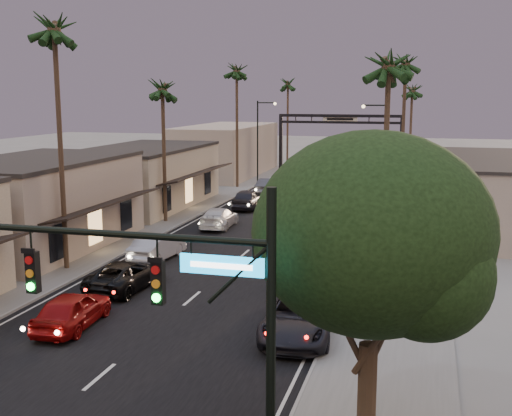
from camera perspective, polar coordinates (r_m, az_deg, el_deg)
The scene contains 30 objects.
ground at distance 50.84m, azimuth 2.72°, elevation -0.91°, with size 200.00×200.00×0.00m, color slate.
road at distance 55.65m, azimuth 3.83°, elevation 0.04°, with size 14.00×120.00×0.02m, color black.
sidewalk_left at distance 64.74m, azimuth -3.20°, elevation 1.51°, with size 5.00×92.00×0.12m, color slate.
sidewalk_right at distance 61.52m, azimuth 13.84°, elevation 0.78°, with size 5.00×92.00×0.12m, color slate.
storefront_mid at distance 42.64m, azimuth -18.89°, elevation 0.17°, with size 8.00×14.00×5.50m, color gray.
storefront_far at distance 56.48m, azimuth -9.81°, elevation 2.62°, with size 8.00×16.00×5.00m, color tan.
storefront_dist at distance 77.76m, azimuth -2.66°, elevation 5.14°, with size 8.00×20.00×6.00m, color gray.
building_right at distance 49.38m, azimuth 18.81°, elevation 1.17°, with size 8.00×18.00×5.00m, color gray.
traffic_signal at distance 14.46m, azimuth -6.12°, elevation -8.57°, with size 8.51×0.22×7.80m.
corner_tree at distance 16.66m, azimuth 10.51°, elevation -2.97°, with size 6.20×6.20×8.80m.
arch at distance 79.58m, azimuth 7.46°, elevation 7.01°, with size 15.20×0.40×7.27m.
streetlight_right at distance 54.06m, azimuth 11.14°, elevation 5.27°, with size 2.13×0.30×9.00m.
streetlight_left at distance 69.18m, azimuth 0.37°, elevation 6.47°, with size 2.13×0.30×9.00m.
palm_lb at distance 36.50m, azimuth -17.54°, elevation 15.44°, with size 3.20×3.20×15.20m.
palm_lc at distance 48.75m, azimuth -8.33°, elevation 10.89°, with size 3.20×3.20×12.20m.
palm_ld at distance 66.67m, azimuth -1.73°, elevation 12.42°, with size 3.20×3.20×14.20m.
palm_ra at distance 32.86m, azimuth 11.75°, elevation 12.93°, with size 3.20×3.20×13.20m.
palm_rb at distance 52.86m, azimuth 13.18°, elevation 12.78°, with size 3.20×3.20×14.20m.
palm_rc at distance 72.78m, azimuth 13.73°, elevation 10.42°, with size 3.20×3.20×12.20m.
palm_far at distance 88.82m, azimuth 2.86°, elevation 11.20°, with size 3.20×3.20×13.20m.
oncoming_red at distance 28.29m, azimuth -16.03°, elevation -8.69°, with size 1.84×4.57×1.56m, color maroon.
oncoming_pickup at distance 33.12m, azimuth -11.50°, elevation -5.85°, with size 2.37×5.14×1.43m, color black.
oncoming_silver at distance 38.48m, azimuth -8.77°, elevation -3.46°, with size 1.60×4.59×1.51m, color #A4A5AA.
oncoming_white at distance 47.27m, azimuth -3.31°, elevation -0.87°, with size 2.04×5.01×1.45m, color silver.
oncoming_dgrey at distance 54.92m, azimuth -0.78°, elevation 0.83°, with size 2.02×5.02×1.71m, color black.
oncoming_grey_far at distance 62.96m, azimuth 1.24°, elevation 1.97°, with size 1.71×4.91×1.62m, color #444449.
curbside_near at distance 26.40m, azimuth 3.88°, elevation -9.57°, with size 2.73×5.91×1.64m, color black.
curbside_black at distance 31.75m, azimuth 4.22°, elevation -6.45°, with size 1.88×4.63×1.34m, color black.
curbside_grey at distance 43.00m, azimuth 6.42°, elevation -1.89°, with size 1.94×4.82×1.64m, color #434448.
curbside_far at distance 53.02m, azimuth 8.53°, elevation 0.34°, with size 1.74×4.98×1.64m, color black.
Camera 1 is at (10.72, -8.75, 9.69)m, focal length 45.00 mm.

